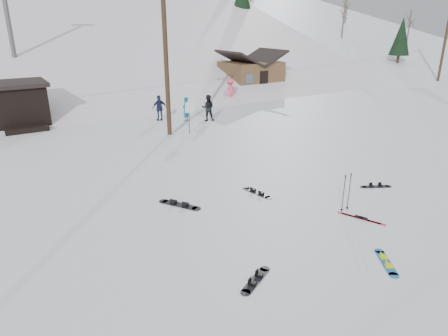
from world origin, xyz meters
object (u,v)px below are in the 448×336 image
cabin (251,75)px  hero_skis (361,218)px  hero_snowboard (386,262)px  utility_pole (166,52)px

cabin → hero_skis: size_ratio=3.49×
hero_snowboard → hero_skis: size_ratio=0.80×
cabin → utility_pole: bearing=-142.4°
cabin → hero_snowboard: 28.72m
utility_pole → hero_snowboard: 15.99m
utility_pole → hero_snowboard: utility_pole is taller
hero_snowboard → hero_skis: (1.52, 2.13, -0.00)m
utility_pole → hero_snowboard: (-0.54, -15.29, -4.66)m
utility_pole → cabin: utility_pole is taller
cabin → hero_skis: cabin is taller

